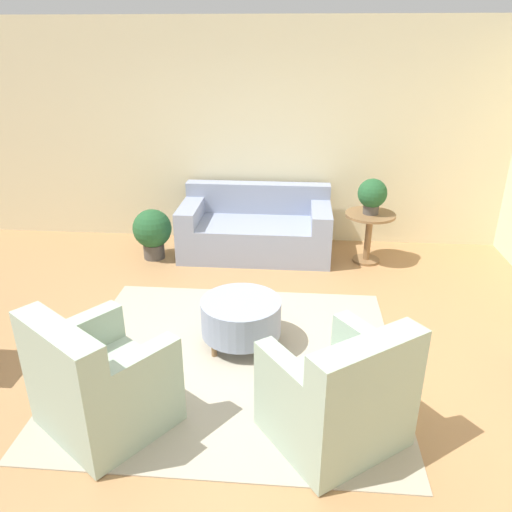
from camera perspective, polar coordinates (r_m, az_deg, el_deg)
name	(u,v)px	position (r m, az deg, el deg)	size (l,w,h in m)	color
ground_plane	(233,361)	(4.39, -2.62, -11.87)	(16.00, 16.00, 0.00)	#AD7F51
wall_back	(260,135)	(6.59, 0.48, 13.68)	(9.75, 0.12, 2.80)	beige
rug	(233,360)	(4.38, -2.62, -11.82)	(2.76, 2.55, 0.01)	#B2A893
couch	(256,230)	(6.34, -0.02, 3.03)	(1.86, 0.94, 0.83)	#8E99B2
armchair_left	(98,384)	(3.72, -17.60, -13.77)	(1.10, 1.09, 0.90)	#9EB29E
armchair_right	(340,398)	(3.49, 9.52, -15.66)	(1.10, 1.09, 0.90)	#9EB29E
ottoman_table	(241,317)	(4.44, -1.72, -6.95)	(0.71, 0.71, 0.43)	#8E99B2
side_table	(369,228)	(6.18, 12.79, 3.10)	(0.60, 0.60, 0.62)	olive
potted_plant_on_side_table	(372,195)	(6.05, 13.15, 6.85)	(0.34, 0.34, 0.42)	#4C4742
potted_plant_floor	(152,231)	(6.29, -11.76, 2.83)	(0.48, 0.48, 0.63)	#4C4742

